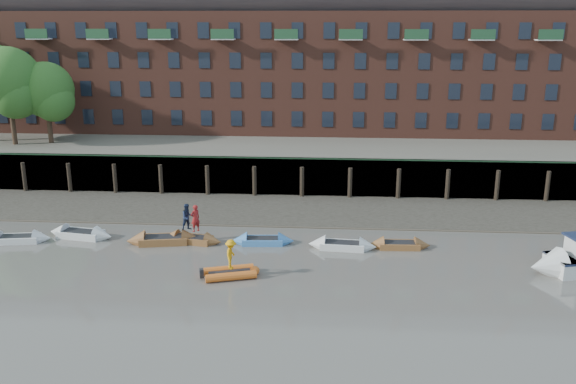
# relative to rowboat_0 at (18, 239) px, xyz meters

# --- Properties ---
(ground) EXTENTS (220.00, 220.00, 0.00)m
(ground) POSITION_rel_rowboat_0_xyz_m (16.52, -9.69, -0.22)
(ground) COLOR #615C55
(ground) RESTS_ON ground
(foreshore) EXTENTS (110.00, 8.00, 0.50)m
(foreshore) POSITION_rel_rowboat_0_xyz_m (16.52, 8.31, -0.22)
(foreshore) COLOR #3D382F
(foreshore) RESTS_ON ground
(mud_band) EXTENTS (110.00, 1.60, 0.10)m
(mud_band) POSITION_rel_rowboat_0_xyz_m (16.52, 4.91, -0.22)
(mud_band) COLOR #4C4336
(mud_band) RESTS_ON ground
(river_wall) EXTENTS (110.00, 1.23, 3.30)m
(river_wall) POSITION_rel_rowboat_0_xyz_m (16.52, 12.69, 1.37)
(river_wall) COLOR #2D2A26
(river_wall) RESTS_ON ground
(bank_terrace) EXTENTS (110.00, 28.00, 3.20)m
(bank_terrace) POSITION_rel_rowboat_0_xyz_m (16.52, 26.31, 1.38)
(bank_terrace) COLOR #5E594D
(bank_terrace) RESTS_ON ground
(apartment_terrace) EXTENTS (80.60, 15.56, 20.98)m
(apartment_terrace) POSITION_rel_rowboat_0_xyz_m (16.52, 27.31, 12.60)
(apartment_terrace) COLOR brown
(apartment_terrace) RESTS_ON bank_terrace
(tree_cluster) EXTENTS (11.76, 7.74, 9.40)m
(tree_cluster) POSITION_rel_rowboat_0_xyz_m (-9.10, 17.66, 8.78)
(tree_cluster) COLOR #3A281C
(tree_cluster) RESTS_ON bank_terrace
(rowboat_0) EXTENTS (4.49, 1.94, 1.26)m
(rowboat_0) POSITION_rel_rowboat_0_xyz_m (0.00, 0.00, 0.00)
(rowboat_0) COLOR silver
(rowboat_0) RESTS_ON ground
(rowboat_1) EXTENTS (4.85, 2.12, 1.36)m
(rowboat_1) POSITION_rel_rowboat_0_xyz_m (3.86, 1.18, 0.02)
(rowboat_1) COLOR silver
(rowboat_1) RESTS_ON ground
(rowboat_2) EXTENTS (5.06, 2.26, 1.42)m
(rowboat_2) POSITION_rel_rowboat_0_xyz_m (9.85, 0.45, 0.03)
(rowboat_2) COLOR brown
(rowboat_2) RESTS_ON ground
(rowboat_3) EXTENTS (4.33, 1.98, 1.21)m
(rowboat_3) POSITION_rel_rowboat_0_xyz_m (11.69, 0.77, -0.01)
(rowboat_3) COLOR brown
(rowboat_3) RESTS_ON ground
(rowboat_4) EXTENTS (4.24, 1.48, 1.21)m
(rowboat_4) POSITION_rel_rowboat_0_xyz_m (16.45, 0.82, -0.01)
(rowboat_4) COLOR #407CBD
(rowboat_4) RESTS_ON ground
(rowboat_5) EXTENTS (4.52, 1.62, 1.29)m
(rowboat_5) POSITION_rel_rowboat_0_xyz_m (21.73, 0.30, 0.00)
(rowboat_5) COLOR silver
(rowboat_5) RESTS_ON ground
(rowboat_6) EXTENTS (4.10, 1.32, 1.18)m
(rowboat_6) POSITION_rel_rowboat_0_xyz_m (25.43, 0.68, -0.01)
(rowboat_6) COLOR brown
(rowboat_6) RESTS_ON ground
(rib_tender) EXTENTS (3.30, 2.31, 0.56)m
(rib_tender) POSITION_rel_rowboat_0_xyz_m (15.28, -4.66, 0.02)
(rib_tender) COLOR orange
(rib_tender) RESTS_ON ground
(person_rower_a) EXTENTS (0.78, 0.78, 1.83)m
(person_rower_a) POSITION_rel_rowboat_0_xyz_m (11.99, 0.70, 1.51)
(person_rower_a) COLOR maroon
(person_rower_a) RESTS_ON rowboat_3
(person_rower_b) EXTENTS (1.11, 1.07, 1.81)m
(person_rower_b) POSITION_rel_rowboat_0_xyz_m (11.42, 0.95, 1.50)
(person_rower_b) COLOR #19233F
(person_rower_b) RESTS_ON rowboat_3
(person_rib_crew) EXTENTS (0.72, 1.17, 1.76)m
(person_rib_crew) POSITION_rel_rowboat_0_xyz_m (15.25, -4.70, 1.18)
(person_rib_crew) COLOR orange
(person_rib_crew) RESTS_ON rib_tender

